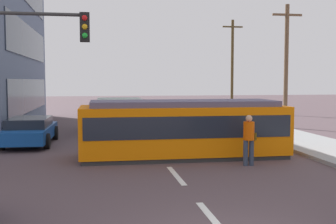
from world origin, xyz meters
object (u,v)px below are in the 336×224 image
object	(u,v)px
parked_sedan_mid	(30,130)
utility_pole_far	(232,64)
traffic_light_mast	(25,57)
city_bus	(120,113)
streetcar_tram	(183,128)
utility_pole_mid	(286,64)
pedestrian_crossing	(249,137)

from	to	relation	value
parked_sedan_mid	utility_pole_far	bearing A→B (deg)	48.25
traffic_light_mast	utility_pole_far	xyz separation A→B (m)	(13.81, 22.84, 0.77)
city_bus	utility_pole_far	size ratio (longest dim) A/B	0.68
parked_sedan_mid	utility_pole_far	world-z (taller)	utility_pole_far
streetcar_tram	utility_pole_mid	distance (m)	11.68
pedestrian_crossing	traffic_light_mast	distance (m)	7.36
city_bus	pedestrian_crossing	bearing A→B (deg)	-70.13
city_bus	pedestrian_crossing	distance (m)	10.69
streetcar_tram	pedestrian_crossing	distance (m)	2.66
parked_sedan_mid	traffic_light_mast	size ratio (longest dim) A/B	0.95
streetcar_tram	traffic_light_mast	bearing A→B (deg)	-154.80
pedestrian_crossing	utility_pole_mid	distance (m)	12.17
parked_sedan_mid	traffic_light_mast	world-z (taller)	traffic_light_mast
utility_pole_mid	streetcar_tram	bearing A→B (deg)	-134.02
streetcar_tram	city_bus	world-z (taller)	streetcar_tram
city_bus	traffic_light_mast	bearing A→B (deg)	-107.32
traffic_light_mast	utility_pole_mid	xyz separation A→B (m)	(13.01, 10.57, 0.33)
utility_pole_mid	traffic_light_mast	bearing A→B (deg)	-140.89
city_bus	utility_pole_mid	size ratio (longest dim) A/B	0.76
streetcar_tram	parked_sedan_mid	distance (m)	7.21
streetcar_tram	utility_pole_mid	xyz separation A→B (m)	(7.89, 8.17, 2.71)
city_bus	pedestrian_crossing	xyz separation A→B (m)	(3.63, -10.05, -0.07)
traffic_light_mast	utility_pole_far	size ratio (longest dim) A/B	0.60
streetcar_tram	parked_sedan_mid	world-z (taller)	streetcar_tram
streetcar_tram	utility_pole_far	world-z (taller)	utility_pole_far
utility_pole_mid	utility_pole_far	distance (m)	12.30
city_bus	utility_pole_far	bearing A→B (deg)	49.52
parked_sedan_mid	utility_pole_far	distance (m)	22.37
streetcar_tram	parked_sedan_mid	size ratio (longest dim) A/B	1.62
utility_pole_far	pedestrian_crossing	bearing A→B (deg)	-107.14
parked_sedan_mid	streetcar_tram	bearing A→B (deg)	-33.42
pedestrian_crossing	utility_pole_mid	bearing A→B (deg)	58.94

